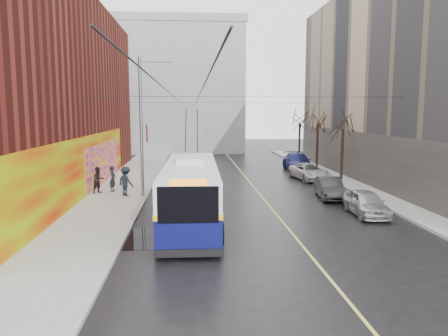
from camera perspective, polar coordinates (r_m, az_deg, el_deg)
The scene contains 22 objects.
ground at distance 19.33m, azimuth 5.22°, elevation -9.47°, with size 140.00×140.00×0.00m, color black.
sidewalk_left at distance 31.13m, azimuth -13.27°, elevation -3.02°, with size 4.00×60.00×0.15m, color gray.
sidewalk_right at distance 33.03m, azimuth 17.31°, elevation -2.57°, with size 2.00×60.00×0.15m, color gray.
lane_line at distance 33.04m, azimuth 3.81°, elevation -2.37°, with size 0.12×50.00×0.01m, color #BFB74C.
building_left at distance 34.75m, azimuth -26.37°, elevation 8.93°, with size 12.11×36.00×14.00m.
building_far at distance 63.39m, azimuth -6.99°, elevation 10.43°, with size 20.50×12.10×18.00m.
streetlight_pole at distance 28.41m, azimuth -10.45°, elevation 5.76°, with size 2.65×0.60×9.00m.
catenary_wires at distance 33.02m, azimuth -3.32°, elevation 8.51°, with size 18.00×60.00×0.22m.
tree_near at distance 36.32m, azimuth 15.29°, elevation 6.15°, with size 3.20×3.20×6.40m.
tree_mid at distance 42.98m, azimuth 12.18°, elevation 6.77°, with size 3.20×3.20×6.68m.
tree_far at distance 49.74m, azimuth 9.89°, elevation 6.76°, with size 3.20×3.20×6.57m.
puddle at distance 19.94m, azimuth -9.61°, elevation -9.00°, with size 2.17×3.50×0.01m, color black.
pigeons_flying at distance 28.81m, azimuth -3.07°, elevation 10.65°, with size 1.97×1.24×2.23m.
trolleybus at distance 22.13m, azimuth -4.36°, elevation -3.02°, with size 3.00×12.23×5.76m.
parked_car_a at distance 24.86m, azimuth 18.07°, elevation -4.36°, with size 1.63×4.04×1.38m, color #B6B6BB.
parked_car_b at distance 29.08m, azimuth 13.64°, elevation -2.57°, with size 1.42×4.06×1.34m, color black.
parked_car_c at distance 36.64m, azimuth 11.12°, elevation -0.48°, with size 2.22×4.82×1.34m, color silver.
parked_car_d at distance 42.33m, azimuth 9.56°, elevation 0.80°, with size 2.29×5.63×1.63m, color navy.
following_car at distance 38.36m, azimuth -3.47°, elevation 0.17°, with size 1.84×4.59×1.56m, color #B7B8BC.
pedestrian_a at distance 30.80m, azimuth -14.32°, elevation -1.37°, with size 0.64×0.42×1.75m, color black.
pedestrian_b at distance 30.42m, azimuth -16.06°, elevation -1.53°, with size 0.86×0.67×1.77m, color black.
pedestrian_c at distance 28.99m, azimuth -12.71°, elevation -1.69°, with size 1.24×0.71×1.92m, color black.
Camera 1 is at (-3.10, -18.24, 5.59)m, focal length 35.00 mm.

